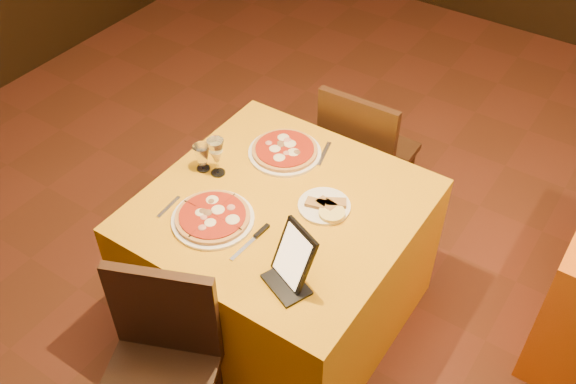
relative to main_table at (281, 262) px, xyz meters
The scene contains 12 objects.
floor 0.42m from the main_table, 11.99° to the right, with size 6.00×7.00×0.01m, color #5E2D19.
main_table is the anchor object (origin of this frame).
chair_main_far 0.84m from the main_table, 90.00° to the left, with size 0.47×0.47×0.91m, color black, non-canonical shape.
pizza_near 0.49m from the main_table, 126.70° to the right, with size 0.34×0.34×0.03m.
pizza_far 0.51m from the main_table, 121.20° to the left, with size 0.34×0.34×0.03m.
cutlet_dish 0.43m from the main_table, 27.37° to the left, with size 0.22×0.22×0.03m.
wine_glass 0.58m from the main_table, behind, with size 0.08×0.08×0.19m, color #FFEF90, non-canonical shape.
water_glass 0.61m from the main_table, behind, with size 0.08×0.08×0.13m, color silver, non-canonical shape.
tablet 0.64m from the main_table, 48.67° to the right, with size 0.18×0.02×0.24m, color black.
knife 0.46m from the main_table, 84.72° to the right, with size 0.21×0.02×0.01m, color silver.
fork_near 0.61m from the main_table, 143.48° to the right, with size 0.14×0.02×0.01m, color silver.
fork_far 0.54m from the main_table, 93.02° to the left, with size 0.18×0.02×0.01m, color silver.
Camera 1 is at (0.94, -1.57, 2.64)m, focal length 40.00 mm.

